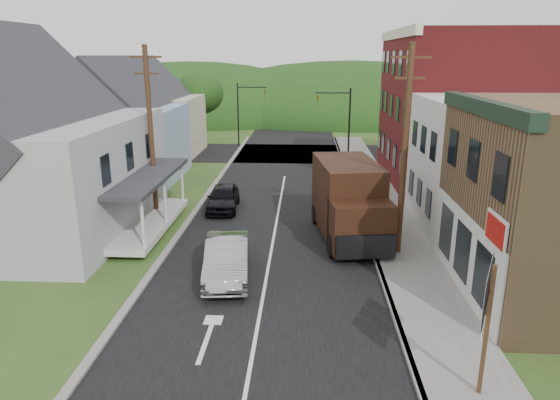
# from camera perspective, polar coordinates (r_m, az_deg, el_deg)

# --- Properties ---
(ground) EXTENTS (120.00, 120.00, 0.00)m
(ground) POSITION_cam_1_polar(r_m,az_deg,el_deg) (19.26, -1.75, -9.89)
(ground) COLOR #2D4719
(ground) RESTS_ON ground
(road) EXTENTS (9.00, 90.00, 0.02)m
(road) POSITION_cam_1_polar(r_m,az_deg,el_deg) (28.56, -0.14, -1.05)
(road) COLOR black
(road) RESTS_ON ground
(cross_road) EXTENTS (60.00, 9.00, 0.02)m
(cross_road) POSITION_cam_1_polar(r_m,az_deg,el_deg) (45.07, 1.03, 5.36)
(cross_road) COLOR black
(cross_road) RESTS_ON ground
(sidewalk_right) EXTENTS (2.80, 55.00, 0.15)m
(sidewalk_right) POSITION_cam_1_polar(r_m,az_deg,el_deg) (26.96, 12.26, -2.32)
(sidewalk_right) COLOR slate
(sidewalk_right) RESTS_ON ground
(curb_right) EXTENTS (0.20, 55.00, 0.15)m
(curb_right) POSITION_cam_1_polar(r_m,az_deg,el_deg) (26.78, 9.41, -2.30)
(curb_right) COLOR slate
(curb_right) RESTS_ON ground
(curb_left) EXTENTS (0.30, 55.00, 0.12)m
(curb_left) POSITION_cam_1_polar(r_m,az_deg,el_deg) (27.30, -10.16, -2.01)
(curb_left) COLOR slate
(curb_left) RESTS_ON ground
(storefront_white) EXTENTS (8.00, 7.00, 6.50)m
(storefront_white) POSITION_cam_1_polar(r_m,az_deg,el_deg) (27.13, 24.18, 3.68)
(storefront_white) COLOR silver
(storefront_white) RESTS_ON ground
(storefront_red) EXTENTS (8.00, 12.00, 10.00)m
(storefront_red) POSITION_cam_1_polar(r_m,az_deg,el_deg) (35.79, 19.16, 9.76)
(storefront_red) COLOR maroon
(storefront_red) RESTS_ON ground
(house_gray) EXTENTS (10.20, 12.24, 8.35)m
(house_gray) POSITION_cam_1_polar(r_m,az_deg,el_deg) (27.19, -26.93, 5.49)
(house_gray) COLOR #B0B3B6
(house_gray) RESTS_ON ground
(house_blue) EXTENTS (7.14, 8.16, 7.28)m
(house_blue) POSITION_cam_1_polar(r_m,az_deg,el_deg) (36.75, -17.09, 8.03)
(house_blue) COLOR #8CA4BF
(house_blue) RESTS_ON ground
(house_cream) EXTENTS (7.14, 8.16, 7.28)m
(house_cream) POSITION_cam_1_polar(r_m,az_deg,el_deg) (45.39, -13.88, 9.70)
(house_cream) COLOR #BFBB94
(house_cream) RESTS_ON ground
(utility_pole_right) EXTENTS (1.60, 0.26, 9.00)m
(utility_pole_right) POSITION_cam_1_polar(r_m,az_deg,el_deg) (21.49, 14.05, 5.50)
(utility_pole_right) COLOR #472D19
(utility_pole_right) RESTS_ON ground
(utility_pole_left) EXTENTS (1.60, 0.26, 9.00)m
(utility_pole_left) POSITION_cam_1_polar(r_m,az_deg,el_deg) (26.74, -14.55, 7.49)
(utility_pole_left) COLOR #472D19
(utility_pole_left) RESTS_ON ground
(traffic_signal_right) EXTENTS (2.87, 0.20, 6.00)m
(traffic_signal_right) POSITION_cam_1_polar(r_m,az_deg,el_deg) (41.11, 6.97, 9.50)
(traffic_signal_right) COLOR black
(traffic_signal_right) RESTS_ON ground
(traffic_signal_left) EXTENTS (2.87, 0.20, 6.00)m
(traffic_signal_left) POSITION_cam_1_polar(r_m,az_deg,el_deg) (48.32, -4.00, 10.56)
(traffic_signal_left) COLOR black
(traffic_signal_left) RESTS_ON ground
(tree_left_c) EXTENTS (5.80, 5.80, 8.41)m
(tree_left_c) POSITION_cam_1_polar(r_m,az_deg,el_deg) (42.57, -26.34, 11.16)
(tree_left_c) COLOR #382616
(tree_left_c) RESTS_ON ground
(tree_left_d) EXTENTS (4.80, 4.80, 6.94)m
(tree_left_d) POSITION_cam_1_polar(r_m,az_deg,el_deg) (50.47, -9.24, 11.92)
(tree_left_d) COLOR #382616
(tree_left_d) RESTS_ON ground
(forested_ridge) EXTENTS (90.00, 30.00, 16.00)m
(forested_ridge) POSITION_cam_1_polar(r_m,az_deg,el_deg) (72.75, 1.79, 9.51)
(forested_ridge) COLOR black
(forested_ridge) RESTS_ON ground
(silver_sedan) EXTENTS (2.15, 4.88, 1.56)m
(silver_sedan) POSITION_cam_1_polar(r_m,az_deg,el_deg) (19.85, -6.06, -6.69)
(silver_sedan) COLOR #9D9DA1
(silver_sedan) RESTS_ON ground
(dark_sedan) EXTENTS (1.86, 4.21, 1.41)m
(dark_sedan) POSITION_cam_1_polar(r_m,az_deg,el_deg) (28.45, -6.51, 0.25)
(dark_sedan) COLOR black
(dark_sedan) RESTS_ON ground
(delivery_van) EXTENTS (3.47, 6.81, 3.64)m
(delivery_van) POSITION_cam_1_polar(r_m,az_deg,el_deg) (23.76, 7.91, -0.15)
(delivery_van) COLOR black
(delivery_van) RESTS_ON ground
(route_sign_cluster) EXTENTS (0.87, 1.88, 3.53)m
(route_sign_cluster) POSITION_cam_1_polar(r_m,az_deg,el_deg) (13.49, 22.56, -11.70)
(route_sign_cluster) COLOR #472D19
(route_sign_cluster) RESTS_ON sidewalk_right
(warning_sign) EXTENTS (0.10, 0.69, 2.48)m
(warning_sign) POSITION_cam_1_polar(r_m,az_deg,el_deg) (23.94, 10.77, -0.44)
(warning_sign) COLOR black
(warning_sign) RESTS_ON sidewalk_right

